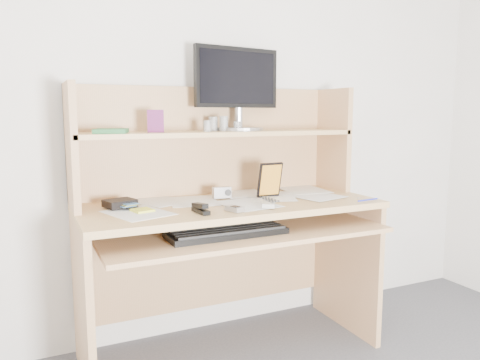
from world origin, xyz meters
name	(u,v)px	position (x,y,z in m)	size (l,w,h in m)	color
back_wall	(205,97)	(0.00, 1.80, 1.25)	(3.60, 0.04, 2.50)	silver
desk	(224,211)	(0.00, 1.56, 0.69)	(1.40, 0.70, 1.30)	tan
paper_clutter	(231,202)	(0.00, 1.48, 0.75)	(1.32, 0.54, 0.01)	white
keyboard	(226,231)	(-0.11, 1.28, 0.67)	(0.52, 0.18, 0.04)	black
tv_remote	(269,202)	(0.13, 1.34, 0.77)	(0.05, 0.19, 0.02)	#ACACA6
flip_phone	(234,208)	(-0.07, 1.28, 0.77)	(0.04, 0.08, 0.02)	#A2A1A4
stapler	(201,208)	(-0.21, 1.31, 0.77)	(0.03, 0.12, 0.04)	black
wallet	(120,203)	(-0.50, 1.57, 0.77)	(0.13, 0.10, 0.03)	black
sticky_note_pad	(142,210)	(-0.43, 1.45, 0.76)	(0.08, 0.08, 0.01)	yellow
digital_camera	(222,192)	(0.00, 1.58, 0.78)	(0.09, 0.03, 0.05)	#A2A1A3
game_case	(270,180)	(0.22, 1.50, 0.84)	(0.12, 0.01, 0.17)	black
blue_pen	(368,200)	(0.60, 1.22, 0.76)	(0.01, 0.01, 0.13)	#1722B2
card_box	(156,121)	(-0.32, 1.60, 1.13)	(0.07, 0.02, 0.10)	maroon
shelf_book	(111,131)	(-0.52, 1.61, 1.09)	(0.14, 0.19, 0.02)	#2D7138
chip_stack_a	(207,126)	(-0.07, 1.58, 1.11)	(0.04, 0.04, 0.05)	black
chip_stack_b	(213,124)	(-0.01, 1.68, 1.12)	(0.04, 0.04, 0.07)	white
chip_stack_c	(237,126)	(0.10, 1.61, 1.10)	(0.04, 0.04, 0.05)	black
chip_stack_d	(224,124)	(0.03, 1.63, 1.12)	(0.04, 0.04, 0.07)	white
monitor	(238,86)	(0.13, 1.69, 1.30)	(0.48, 0.24, 0.42)	#9E9EA3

